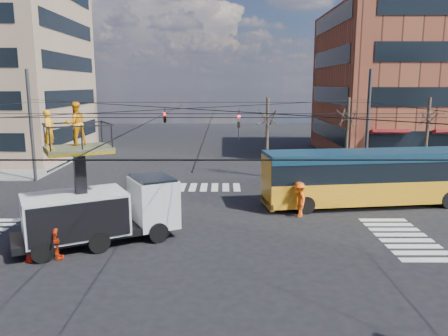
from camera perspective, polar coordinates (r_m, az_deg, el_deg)
ground at (r=20.39m, az=-4.97°, el=-9.06°), size 120.00×120.00×0.00m
sidewalk_ne at (r=45.02m, az=25.30°, el=1.02°), size 18.00×18.00×0.12m
crosswalks at (r=20.38m, az=-4.97°, el=-9.03°), size 22.40×22.40×0.02m
building_ne at (r=47.60m, az=25.53°, el=9.90°), size 20.06×16.06×14.00m
overhead_network at (r=19.76m, az=-5.29°, el=3.13°), size 24.24×24.24×8.00m
tree_a at (r=32.84m, az=5.70°, el=6.77°), size 2.00×2.00×6.00m
tree_b at (r=33.97m, az=15.89°, el=6.55°), size 2.00×2.00×6.00m
tree_c at (r=36.07m, az=25.15°, el=6.17°), size 2.00×2.00×6.00m
utility_truck at (r=19.93m, az=-15.83°, el=-3.78°), size 7.26×5.30×6.20m
city_bus at (r=26.66m, az=19.20°, el=-1.02°), size 13.24×4.29×3.20m
traffic_cone at (r=19.29m, az=-24.06°, el=-10.03°), size 0.36×0.36×0.73m
worker_ground at (r=18.88m, az=-20.96°, el=-8.60°), size 0.59×1.08×1.74m
flagger at (r=23.49m, az=9.79°, el=-4.06°), size 0.93×1.34×1.89m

